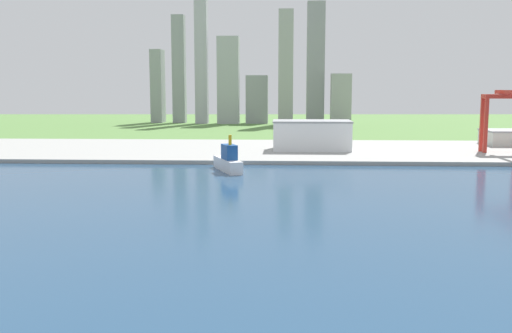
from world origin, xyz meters
TOP-DOWN VIEW (x-y plane):
  - ground_plane at (0.00, 300.00)m, footprint 2400.00×2400.00m
  - water_bay at (0.00, 240.00)m, footprint 840.00×360.00m
  - industrial_pier at (0.00, 490.00)m, footprint 840.00×140.00m
  - ferry_boat at (-39.19, 393.79)m, footprint 19.10×35.20m
  - port_crane_red at (132.84, 472.35)m, footprint 24.99×47.96m
  - warehouse_main at (9.41, 483.35)m, footprint 52.93×30.25m
  - distant_skyline at (-52.55, 827.44)m, footprint 255.35×63.77m

SIDE VIEW (x-z plane):
  - ground_plane at x=0.00m, z-range 0.00..0.00m
  - water_bay at x=0.00m, z-range 0.00..0.15m
  - industrial_pier at x=0.00m, z-range 0.00..2.50m
  - ferry_boat at x=-39.19m, z-range -4.42..15.31m
  - warehouse_main at x=9.41m, z-range 2.52..22.58m
  - port_crane_red at x=132.84m, z-range 11.68..52.33m
  - distant_skyline at x=-52.55m, z-range -18.54..137.40m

